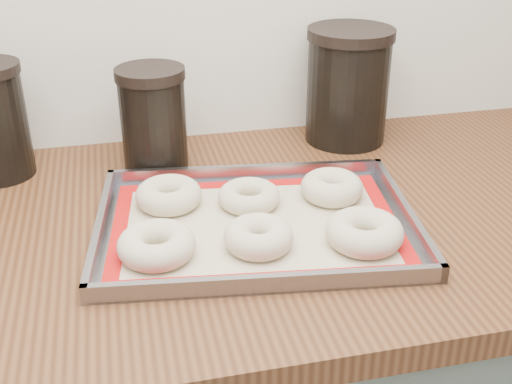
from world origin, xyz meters
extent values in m
cube|color=#59331A|center=(0.00, 1.68, 0.88)|extent=(3.06, 0.68, 0.04)
cube|color=gray|center=(0.05, 1.63, 0.90)|extent=(0.50, 0.39, 0.00)
cube|color=gray|center=(0.07, 1.78, 0.91)|extent=(0.46, 0.07, 0.02)
cube|color=gray|center=(0.03, 1.47, 0.91)|extent=(0.46, 0.07, 0.02)
cube|color=gray|center=(-0.18, 1.65, 0.91)|extent=(0.05, 0.33, 0.02)
cube|color=gray|center=(0.27, 1.60, 0.91)|extent=(0.05, 0.33, 0.02)
cube|color=#C6B793|center=(0.05, 1.63, 0.90)|extent=(0.45, 0.34, 0.00)
cube|color=#B70D0C|center=(0.06, 1.76, 0.91)|extent=(0.42, 0.08, 0.00)
cube|color=#B70D0C|center=(0.03, 1.49, 0.91)|extent=(0.42, 0.08, 0.00)
cube|color=#B70D0C|center=(-0.15, 1.65, 0.91)|extent=(0.05, 0.25, 0.00)
cube|color=#B70D0C|center=(0.24, 1.60, 0.91)|extent=(0.05, 0.25, 0.00)
torus|color=beige|center=(-0.10, 1.57, 0.92)|extent=(0.13, 0.13, 0.04)
torus|color=beige|center=(0.04, 1.56, 0.92)|extent=(0.12, 0.12, 0.04)
torus|color=beige|center=(0.18, 1.54, 0.92)|extent=(0.11, 0.11, 0.04)
torus|color=beige|center=(-0.07, 1.72, 0.92)|extent=(0.13, 0.13, 0.04)
torus|color=beige|center=(0.05, 1.69, 0.92)|extent=(0.11, 0.11, 0.03)
torus|color=beige|center=(0.18, 1.68, 0.92)|extent=(0.11, 0.11, 0.04)
cylinder|color=black|center=(-0.08, 1.87, 0.98)|extent=(0.11, 0.11, 0.16)
cylinder|color=black|center=(-0.08, 1.87, 1.07)|extent=(0.12, 0.12, 0.02)
cylinder|color=black|center=(0.29, 1.92, 1.00)|extent=(0.15, 0.15, 0.19)
cylinder|color=black|center=(0.29, 1.92, 1.10)|extent=(0.16, 0.16, 0.02)
camera|label=1|loc=(-0.14, 0.83, 1.38)|focal=45.00mm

